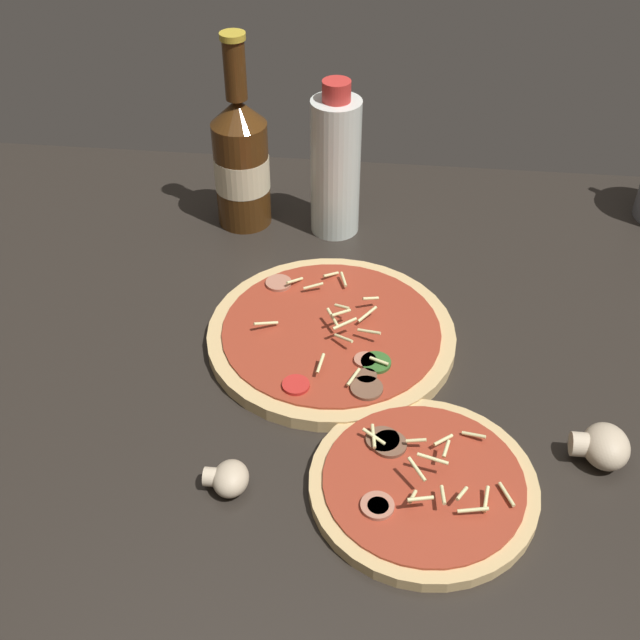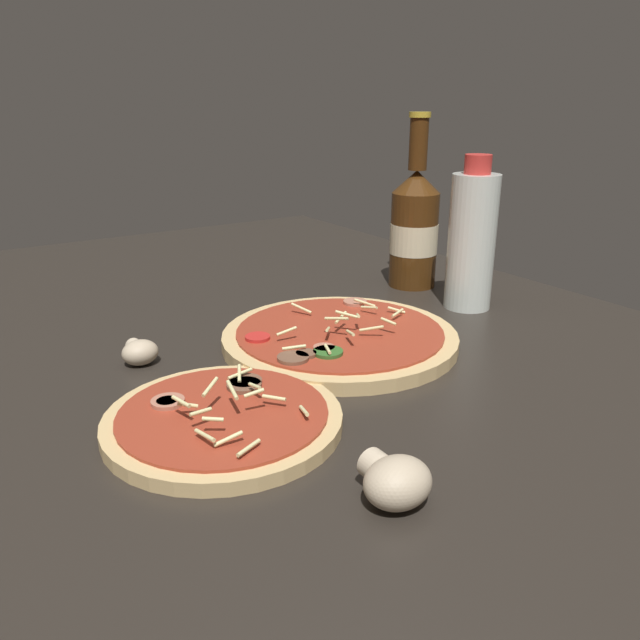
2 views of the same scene
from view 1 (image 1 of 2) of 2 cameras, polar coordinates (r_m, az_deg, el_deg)
name	(u,v)px [view 1 (image 1 of 2)]	position (r cm, az deg, el deg)	size (l,w,h in cm)	color
counter_slab	(344,359)	(93.95, 1.71, -2.80)	(160.00, 90.00, 2.50)	#28231E
pizza_near	(422,485)	(79.33, 7.30, -11.53)	(22.12, 22.12, 4.44)	tan
pizza_far	(331,335)	(93.76, 0.82, -1.08)	(29.00, 29.00, 4.62)	tan
beer_bottle	(241,160)	(110.91, -5.63, 11.26)	(7.58, 7.58, 26.86)	#47280F
oil_bottle	(335,165)	(108.42, 1.11, 10.95)	(6.67, 6.67, 21.64)	silver
mushroom_left	(603,446)	(85.12, 19.47, -8.46)	(5.76, 5.48, 3.84)	beige
mushroom_right	(228,478)	(78.87, -6.53, -11.12)	(4.36, 4.16, 2.91)	beige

